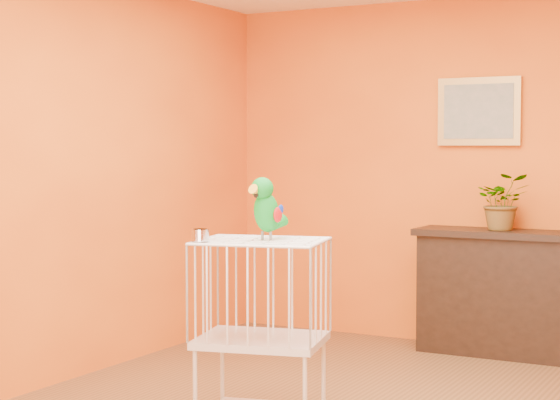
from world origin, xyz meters
The scene contains 7 objects.
room_shell centered at (0.00, 0.00, 1.58)m, with size 4.50×4.50×4.50m.
console_cabinet centered at (0.22, 2.04, 0.45)m, with size 1.21×0.43×0.90m.
potted_plant centered at (0.23, 2.01, 1.05)m, with size 0.37×0.41×0.32m, color #26722D.
framed_picture centered at (0.00, 2.22, 1.75)m, with size 0.62×0.04×0.50m.
birdcage centered at (-0.42, -0.29, 0.52)m, with size 0.75×0.64×1.00m.
feed_cup centered at (-0.65, -0.52, 1.03)m, with size 0.09×0.09×0.06m, color silver.
parrot centered at (-0.40, -0.26, 1.17)m, with size 0.17×0.30×0.33m.
Camera 1 is at (2.00, -4.54, 1.48)m, focal length 60.00 mm.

